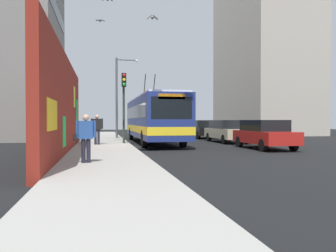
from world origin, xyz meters
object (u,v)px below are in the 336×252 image
(city_bus, at_px, (153,118))
(street_lamp, at_px, (119,92))
(parked_car_red, at_px, (264,134))
(pedestrian_near_wall, at_px, (86,135))
(parked_car_champagne, at_px, (227,131))
(pedestrian_midblock, at_px, (97,127))
(parked_car_black, at_px, (203,129))
(traffic_light, at_px, (124,96))

(city_bus, bearing_deg, street_lamp, 22.93)
(parked_car_red, height_order, pedestrian_near_wall, pedestrian_near_wall)
(pedestrian_near_wall, bearing_deg, parked_car_red, -58.83)
(parked_car_champagne, distance_m, pedestrian_near_wall, 14.60)
(pedestrian_near_wall, bearing_deg, city_bus, -19.16)
(parked_car_red, xyz_separation_m, pedestrian_midblock, (3.16, 8.97, 0.35))
(city_bus, bearing_deg, parked_car_black, -45.04)
(pedestrian_midblock, xyz_separation_m, street_lamp, (7.78, -1.73, 2.73))
(parked_car_black, relative_size, pedestrian_near_wall, 2.53)
(street_lamp, bearing_deg, city_bus, -157.07)
(pedestrian_midblock, bearing_deg, parked_car_champagne, -74.38)
(parked_car_black, distance_m, traffic_light, 10.61)
(parked_car_red, distance_m, parked_car_black, 11.31)
(parked_car_champagne, distance_m, pedestrian_midblock, 9.32)
(pedestrian_near_wall, height_order, traffic_light, traffic_light)
(parked_car_champagne, bearing_deg, street_lamp, 53.93)
(city_bus, distance_m, parked_car_red, 8.08)
(pedestrian_midblock, height_order, street_lamp, street_lamp)
(city_bus, relative_size, parked_car_red, 2.82)
(parked_car_red, xyz_separation_m, traffic_light, (3.99, 7.35, 2.23))
(parked_car_red, bearing_deg, parked_car_black, 0.00)
(parked_car_red, xyz_separation_m, parked_car_champagne, (5.66, 0.00, 0.00))
(parked_car_black, bearing_deg, traffic_light, 134.89)
(street_lamp, bearing_deg, traffic_light, 179.07)
(parked_car_champagne, xyz_separation_m, traffic_light, (-1.67, 7.35, 2.23))
(parked_car_champagne, distance_m, street_lamp, 9.47)
(traffic_light, relative_size, street_lamp, 0.67)
(parked_car_champagne, relative_size, street_lamp, 0.75)
(pedestrian_midblock, relative_size, traffic_light, 0.40)
(city_bus, height_order, pedestrian_near_wall, city_bus)
(pedestrian_midblock, bearing_deg, traffic_light, -62.77)
(parked_car_red, relative_size, pedestrian_near_wall, 2.78)
(traffic_light, bearing_deg, parked_car_black, -45.11)
(street_lamp, bearing_deg, parked_car_champagne, -126.07)
(city_bus, height_order, traffic_light, city_bus)
(parked_car_black, xyz_separation_m, pedestrian_near_wall, (-16.92, 9.27, 0.25))
(parked_car_red, bearing_deg, parked_car_champagne, 0.00)
(city_bus, xyz_separation_m, pedestrian_midblock, (-2.96, 3.77, -0.58))
(pedestrian_near_wall, bearing_deg, street_lamp, -7.02)
(city_bus, xyz_separation_m, parked_car_black, (5.19, -5.20, -0.93))
(pedestrian_near_wall, distance_m, street_lamp, 16.91)
(parked_car_champagne, bearing_deg, pedestrian_near_wall, 140.56)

